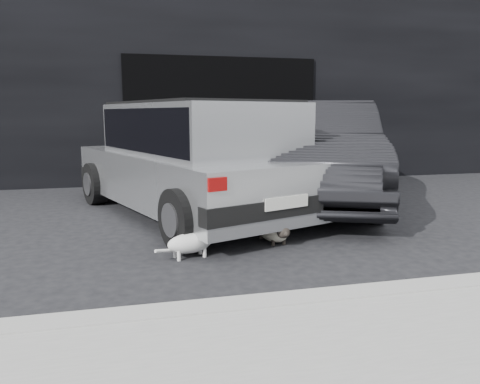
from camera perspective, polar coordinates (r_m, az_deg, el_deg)
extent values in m
plane|color=black|center=(5.95, -3.75, -4.61)|extent=(80.00, 80.00, 0.00)
cube|color=black|center=(11.90, -4.26, 14.59)|extent=(34.00, 4.00, 5.00)
cube|color=black|center=(9.88, -2.19, 8.67)|extent=(4.00, 0.10, 2.60)
cube|color=gray|center=(3.93, 18.28, -11.73)|extent=(18.00, 0.25, 0.12)
cube|color=#A9ABAD|center=(6.83, -5.98, 1.88)|extent=(3.30, 4.75, 0.69)
cube|color=#A9ABAD|center=(6.58, -5.18, 7.65)|extent=(2.59, 3.31, 0.69)
cube|color=black|center=(6.58, -5.18, 7.65)|extent=(2.56, 3.21, 0.56)
cube|color=black|center=(5.11, 5.06, -1.86)|extent=(1.91, 0.83, 0.20)
cube|color=black|center=(8.75, -12.39, 2.73)|extent=(1.91, 0.83, 0.20)
cube|color=silver|center=(5.02, 5.75, -1.28)|extent=(0.55, 0.21, 0.13)
cube|color=#8C0707|center=(4.49, -2.76, 0.93)|extent=(0.20, 0.10, 0.13)
cube|color=#8C0707|center=(5.57, 12.63, 2.39)|extent=(0.20, 0.10, 0.13)
cube|color=black|center=(6.58, -5.23, 10.81)|extent=(2.49, 3.04, 0.03)
cylinder|color=black|center=(5.07, -7.22, -3.26)|extent=(0.46, 0.71, 0.67)
cylinder|color=slate|center=(5.02, -8.59, -3.44)|extent=(0.15, 0.35, 0.37)
cylinder|color=black|center=(6.14, 8.85, -1.06)|extent=(0.46, 0.71, 0.67)
cylinder|color=slate|center=(6.23, 9.76, -0.93)|extent=(0.15, 0.35, 0.37)
cylinder|color=black|center=(7.90, -17.20, 0.99)|extent=(0.46, 0.71, 0.67)
cylinder|color=slate|center=(7.87, -18.14, 0.91)|extent=(0.15, 0.35, 0.37)
cylinder|color=black|center=(8.62, -5.04, 2.07)|extent=(0.46, 0.71, 0.67)
cylinder|color=slate|center=(8.69, -4.26, 2.14)|extent=(0.15, 0.35, 0.37)
imported|color=black|center=(7.79, 9.46, 4.85)|extent=(3.55, 5.33, 1.66)
ellipsoid|color=beige|center=(5.39, 3.98, -4.86)|extent=(0.34, 0.56, 0.20)
ellipsoid|color=beige|center=(5.27, 4.62, -4.94)|extent=(0.26, 0.26, 0.19)
ellipsoid|color=black|center=(5.14, 5.32, -4.90)|extent=(0.17, 0.15, 0.13)
sphere|color=black|center=(5.09, 5.63, -5.14)|extent=(0.06, 0.06, 0.06)
cone|color=black|center=(5.15, 5.63, -4.15)|extent=(0.06, 0.07, 0.07)
cone|color=black|center=(5.12, 4.86, -4.23)|extent=(0.06, 0.07, 0.07)
cylinder|color=black|center=(5.30, 5.36, -6.03)|extent=(0.04, 0.04, 0.07)
cylinder|color=black|center=(5.25, 4.07, -6.19)|extent=(0.04, 0.04, 0.07)
cylinder|color=black|center=(5.57, 3.87, -5.24)|extent=(0.04, 0.04, 0.07)
cylinder|color=black|center=(5.52, 2.63, -5.38)|extent=(0.04, 0.04, 0.07)
cylinder|color=black|center=(5.65, 2.68, -4.53)|extent=(0.17, 0.27, 0.09)
ellipsoid|color=silver|center=(4.82, -6.15, -6.22)|extent=(0.51, 0.33, 0.20)
ellipsoid|color=silver|center=(4.85, -4.85, -5.82)|extent=(0.24, 0.24, 0.17)
ellipsoid|color=white|center=(4.88, -3.52, -4.87)|extent=(0.14, 0.15, 0.12)
sphere|color=white|center=(4.90, -2.95, -4.88)|extent=(0.05, 0.05, 0.05)
cone|color=white|center=(4.89, -3.84, -4.17)|extent=(0.06, 0.05, 0.06)
cone|color=white|center=(4.83, -3.52, -4.35)|extent=(0.06, 0.05, 0.06)
cylinder|color=white|center=(4.94, -4.86, -6.88)|extent=(0.04, 0.04, 0.12)
cylinder|color=white|center=(4.84, -4.34, -7.24)|extent=(0.04, 0.04, 0.12)
cylinder|color=white|center=(4.85, -7.92, -7.26)|extent=(0.04, 0.04, 0.12)
cylinder|color=white|center=(4.74, -7.46, -7.63)|extent=(0.04, 0.04, 0.12)
cylinder|color=white|center=(4.75, -9.05, -7.08)|extent=(0.24, 0.17, 0.08)
ellipsoid|color=gray|center=(4.76, -7.03, -6.15)|extent=(0.19, 0.16, 0.09)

